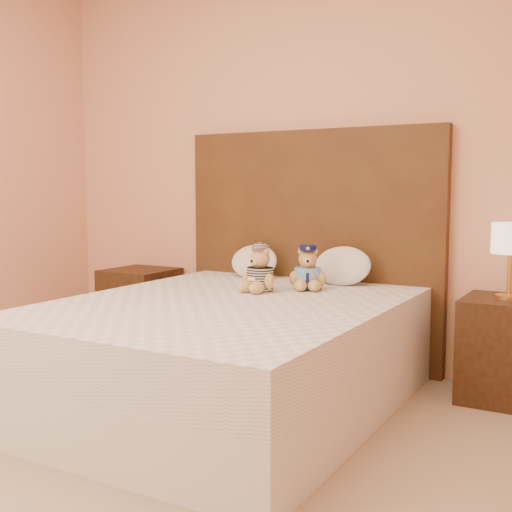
{
  "coord_description": "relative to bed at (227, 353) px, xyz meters",
  "views": [
    {
      "loc": [
        1.75,
        -1.55,
        1.13
      ],
      "look_at": [
        0.03,
        1.45,
        0.76
      ],
      "focal_mm": 45.0,
      "sensor_mm": 36.0,
      "label": 1
    }
  ],
  "objects": [
    {
      "name": "teddy_prisoner",
      "position": [
        0.0,
        0.35,
        0.4
      ],
      "size": [
        0.27,
        0.26,
        0.26
      ],
      "primitive_type": null,
      "rotation": [
        0.0,
        0.0,
        -0.22
      ],
      "color": "tan",
      "rests_on": "bed"
    },
    {
      "name": "room_walls",
      "position": [
        0.0,
        -0.74,
        1.53
      ],
      "size": [
        4.04,
        4.52,
        2.72
      ],
      "color": "#E7A17E",
      "rests_on": "ground"
    },
    {
      "name": "nightstand_right",
      "position": [
        1.25,
        0.8,
        -0.0
      ],
      "size": [
        0.45,
        0.45,
        0.55
      ],
      "primitive_type": "cube",
      "color": "#3C2613",
      "rests_on": "ground"
    },
    {
      "name": "headboard",
      "position": [
        0.0,
        1.01,
        0.47
      ],
      "size": [
        1.75,
        0.08,
        1.5
      ],
      "primitive_type": "cube",
      "color": "#4D3417",
      "rests_on": "ground"
    },
    {
      "name": "bed",
      "position": [
        0.0,
        0.0,
        0.0
      ],
      "size": [
        1.6,
        2.0,
        0.55
      ],
      "color": "white",
      "rests_on": "ground"
    },
    {
      "name": "lamp",
      "position": [
        1.25,
        0.8,
        0.57
      ],
      "size": [
        0.2,
        0.2,
        0.4
      ],
      "color": "gold",
      "rests_on": "nightstand_right"
    },
    {
      "name": "teddy_police",
      "position": [
        0.2,
        0.55,
        0.4
      ],
      "size": [
        0.28,
        0.28,
        0.25
      ],
      "primitive_type": null,
      "rotation": [
        0.0,
        0.0,
        0.42
      ],
      "color": "tan",
      "rests_on": "bed"
    },
    {
      "name": "pillow_right",
      "position": [
        0.3,
        0.83,
        0.4
      ],
      "size": [
        0.36,
        0.23,
        0.25
      ],
      "primitive_type": "ellipsoid",
      "color": "white",
      "rests_on": "bed"
    },
    {
      "name": "pillow_left",
      "position": [
        -0.32,
        0.83,
        0.39
      ],
      "size": [
        0.33,
        0.21,
        0.23
      ],
      "primitive_type": "ellipsoid",
      "color": "white",
      "rests_on": "bed"
    },
    {
      "name": "ground",
      "position": [
        0.0,
        -1.2,
        -0.28
      ],
      "size": [
        4.0,
        4.5,
        0.0
      ],
      "primitive_type": "cube",
      "color": "tan",
      "rests_on": "ground"
    },
    {
      "name": "nightstand_left",
      "position": [
        -1.25,
        0.8,
        -0.0
      ],
      "size": [
        0.45,
        0.45,
        0.55
      ],
      "primitive_type": "cube",
      "color": "#3C2613",
      "rests_on": "ground"
    }
  ]
}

